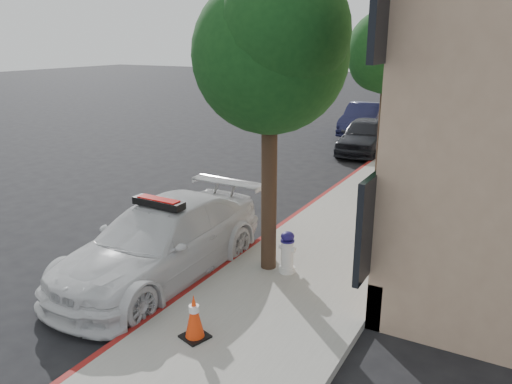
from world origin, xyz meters
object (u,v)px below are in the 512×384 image
Objects in this scene: police_car at (161,241)px; parked_car_mid at (364,135)px; traffic_cone at (194,317)px; fire_hydrant at (287,252)px; parked_car_far at (364,119)px.

police_car is 1.21× the size of parked_car_mid.
traffic_cone is (1.86, -14.51, -0.21)m from parked_car_mid.
parked_car_mid is at bearing 90.64° from police_car.
fire_hydrant is at bearing -84.85° from parked_car_mid.
police_car is 1.12× the size of parked_car_far.
traffic_cone is at bearing -87.74° from parked_car_mid.
parked_car_mid is 5.02× the size of fire_hydrant.
fire_hydrant reaches higher than traffic_cone.
fire_hydrant is at bearing -82.93° from parked_car_far.
traffic_cone is (-0.26, -2.71, -0.05)m from fire_hydrant.
parked_car_far is 18.86m from traffic_cone.
parked_car_mid is at bearing 105.64° from fire_hydrant.
parked_car_far is (-1.29, 4.08, 0.03)m from parked_car_mid.
parked_car_mid reaches higher than traffic_cone.
police_car is at bearing -95.50° from parked_car_mid.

